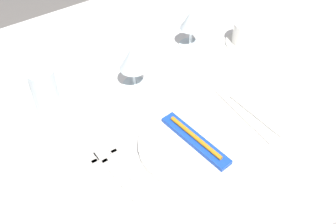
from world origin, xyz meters
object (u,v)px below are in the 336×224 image
(dinner_knife, at_px, (243,115))
(drink_tumbler, at_px, (46,94))
(fork_inner, at_px, (117,176))
(dinner_plate, at_px, (195,144))
(wine_glass_centre, at_px, (133,60))
(wine_glass_left, at_px, (191,22))
(fork_salad, at_px, (106,178))
(coffee_cup_right, at_px, (247,32))
(fork_outer, at_px, (127,169))
(napkin_folded, at_px, (38,57))
(toothbrush_package, at_px, (195,140))
(spoon_soup, at_px, (244,106))

(dinner_knife, distance_m, drink_tumbler, 0.52)
(fork_inner, bearing_deg, dinner_plate, -7.20)
(dinner_plate, relative_size, wine_glass_centre, 2.13)
(wine_glass_left, bearing_deg, fork_salad, -146.15)
(fork_salad, xyz_separation_m, coffee_cup_right, (0.61, 0.22, 0.04))
(fork_outer, distance_m, wine_glass_left, 0.52)
(fork_inner, xyz_separation_m, drink_tumbler, (-0.04, 0.29, 0.06))
(wine_glass_left, bearing_deg, napkin_folded, 166.39)
(toothbrush_package, xyz_separation_m, fork_salad, (-0.23, 0.04, -0.02))
(wine_glass_centre, height_order, drink_tumbler, drink_tumbler)
(fork_outer, height_order, spoon_soup, spoon_soup)
(wine_glass_left, relative_size, drink_tumbler, 0.94)
(fork_outer, relative_size, coffee_cup_right, 2.03)
(fork_inner, xyz_separation_m, coffee_cup_right, (0.59, 0.23, 0.04))
(dinner_plate, bearing_deg, coffee_cup_right, 33.51)
(fork_salad, xyz_separation_m, wine_glass_left, (0.46, 0.31, 0.08))
(dinner_plate, distance_m, toothbrush_package, 0.02)
(dinner_plate, distance_m, drink_tumbler, 0.41)
(dinner_plate, bearing_deg, fork_outer, 169.75)
(dinner_knife, bearing_deg, drink_tumbler, 143.98)
(wine_glass_left, distance_m, drink_tumbler, 0.48)
(napkin_folded, bearing_deg, dinner_knife, -49.00)
(spoon_soup, distance_m, wine_glass_left, 0.32)
(coffee_cup_right, height_order, drink_tumbler, drink_tumbler)
(toothbrush_package, distance_m, spoon_soup, 0.20)
(fork_inner, bearing_deg, wine_glass_left, 36.11)
(dinner_plate, height_order, drink_tumbler, drink_tumbler)
(wine_glass_left, relative_size, napkin_folded, 0.83)
(toothbrush_package, xyz_separation_m, wine_glass_centre, (-0.01, 0.28, 0.06))
(fork_inner, height_order, wine_glass_centre, wine_glass_centre)
(toothbrush_package, height_order, napkin_folded, napkin_folded)
(dinner_knife, relative_size, wine_glass_centre, 1.75)
(napkin_folded, bearing_deg, coffee_cup_right, -18.37)
(toothbrush_package, distance_m, napkin_folded, 0.50)
(fork_outer, distance_m, coffee_cup_right, 0.60)
(toothbrush_package, relative_size, spoon_soup, 0.96)
(wine_glass_centre, relative_size, napkin_folded, 0.86)
(dinner_plate, bearing_deg, napkin_folded, 115.16)
(wine_glass_left, distance_m, napkin_folded, 0.46)
(toothbrush_package, bearing_deg, wine_glass_left, 55.93)
(fork_outer, relative_size, spoon_soup, 0.99)
(fork_outer, bearing_deg, napkin_folded, 95.04)
(dinner_plate, height_order, fork_inner, dinner_plate)
(spoon_soup, distance_m, coffee_cup_right, 0.29)
(dinner_plate, distance_m, wine_glass_centre, 0.29)
(dinner_plate, bearing_deg, fork_inner, 172.80)
(fork_salad, distance_m, coffee_cup_right, 0.65)
(fork_salad, bearing_deg, drink_tumbler, 94.15)
(fork_inner, height_order, fork_salad, same)
(toothbrush_package, bearing_deg, fork_inner, 172.80)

